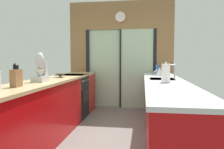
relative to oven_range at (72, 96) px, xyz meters
name	(u,v)px	position (x,y,z in m)	size (l,w,h in m)	color
ground_plane	(110,130)	(0.91, -0.65, -0.47)	(5.04, 7.60, 0.02)	slate
back_wall_unit	(121,48)	(0.91, 1.15, 1.07)	(2.64, 0.12, 2.70)	olive
left_counter_run	(49,108)	(0.00, -1.12, 0.01)	(0.62, 3.80, 0.92)	#AD0C0F
right_counter_run	(164,109)	(1.82, -0.95, 0.01)	(0.62, 3.80, 0.92)	#AD0C0F
sink_faucet	(173,69)	(1.96, -0.70, 0.63)	(0.19, 0.02, 0.24)	#B7BABC
oven_range	(72,96)	(0.00, 0.00, 0.00)	(0.60, 0.60, 0.92)	black
mixing_bowl	(60,75)	(0.02, -0.68, 0.51)	(0.22, 0.22, 0.08)	#514C47
knife_block	(16,78)	(0.02, -2.02, 0.57)	(0.08, 0.14, 0.28)	brown
stand_mixer	(41,71)	(0.02, -1.42, 0.63)	(0.17, 0.27, 0.42)	#B7BABC
kettle	(160,71)	(1.80, -0.11, 0.55)	(0.25, 0.17, 0.20)	#B7BABC
soap_bottle	(157,69)	(1.80, 0.64, 0.57)	(0.07, 0.07, 0.24)	#286BB7
paper_towel_roll	(166,73)	(1.80, -1.28, 0.59)	(0.14, 0.14, 0.29)	#B7BABC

